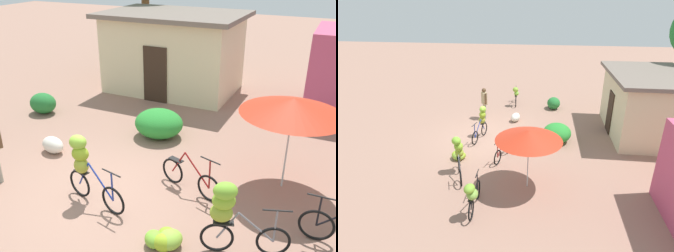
{
  "view_description": "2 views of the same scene",
  "coord_description": "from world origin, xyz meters",
  "views": [
    {
      "loc": [
        4.37,
        -5.58,
        4.81
      ],
      "look_at": [
        1.02,
        1.52,
        1.26
      ],
      "focal_mm": 40.02,
      "sensor_mm": 36.0,
      "label": 1
    },
    {
      "loc": [
        12.28,
        2.45,
        6.1
      ],
      "look_at": [
        0.39,
        0.98,
        0.84
      ],
      "focal_mm": 31.45,
      "sensor_mm": 36.0,
      "label": 2
    }
  ],
  "objects": [
    {
      "name": "market_umbrella",
      "position": [
        3.63,
        2.13,
        1.97
      ],
      "size": [
        2.24,
        2.24,
        2.15
      ],
      "color": "beige",
      "rests_on": "ground"
    },
    {
      "name": "banana_pile_on_ground",
      "position": [
        2.04,
        -0.8,
        0.16
      ],
      "size": [
        0.83,
        0.71,
        0.33
      ],
      "color": "#8CBD3C",
      "rests_on": "ground"
    },
    {
      "name": "produce_sack",
      "position": [
        -2.23,
        1.17,
        0.22
      ],
      "size": [
        0.78,
        0.58,
        0.44
      ],
      "primitive_type": "ellipsoid",
      "rotation": [
        0.0,
        0.0,
        2.92
      ],
      "color": "silver",
      "rests_on": "ground"
    },
    {
      "name": "person_vendor",
      "position": [
        -2.43,
        -0.55,
        1.05
      ],
      "size": [
        0.51,
        0.38,
        1.71
      ],
      "color": "gray",
      "rests_on": "ground"
    },
    {
      "name": "bicycle_leftmost",
      "position": [
        -4.76,
        0.95,
        0.71
      ],
      "size": [
        1.59,
        0.43,
        1.17
      ],
      "color": "black",
      "rests_on": "ground"
    },
    {
      "name": "bicycle_center_loaded",
      "position": [
        1.79,
        1.04,
        0.34
      ],
      "size": [
        1.6,
        0.55,
        1.0
      ],
      "color": "black",
      "rests_on": "ground"
    },
    {
      "name": "bicycle_near_pile",
      "position": [
        -0.08,
        -0.22,
        0.88
      ],
      "size": [
        1.63,
        0.46,
        1.5
      ],
      "color": "black",
      "rests_on": "ground"
    },
    {
      "name": "bicycle_by_shop",
      "position": [
        3.09,
        -0.44,
        0.88
      ],
      "size": [
        1.51,
        0.7,
        1.46
      ],
      "color": "black",
      "rests_on": "ground"
    },
    {
      "name": "hedge_bush_front_right",
      "position": [
        -0.1,
        3.27,
        0.41
      ],
      "size": [
        1.42,
        1.27,
        0.82
      ],
      "primitive_type": "ellipsoid",
      "color": "#298B31",
      "rests_on": "ground"
    },
    {
      "name": "building_low",
      "position": [
        -1.5,
        7.39,
        1.5
      ],
      "size": [
        5.21,
        3.65,
        2.96
      ],
      "color": "beige",
      "rests_on": "ground"
    },
    {
      "name": "ground_plane",
      "position": [
        0.0,
        0.0,
        0.0
      ],
      "size": [
        60.0,
        60.0,
        0.0
      ],
      "primitive_type": "plane",
      "color": "#987160"
    },
    {
      "name": "hedge_bush_front_left",
      "position": [
        -4.41,
        3.23,
        0.35
      ],
      "size": [
        0.92,
        0.75,
        0.69
      ],
      "primitive_type": "ellipsoid",
      "color": "#257432",
      "rests_on": "ground"
    },
    {
      "name": "bicycle_rightmost",
      "position": [
        5.27,
        0.57,
        0.72
      ],
      "size": [
        1.66,
        0.46,
        1.19
      ],
      "color": "black",
      "rests_on": "ground"
    }
  ]
}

